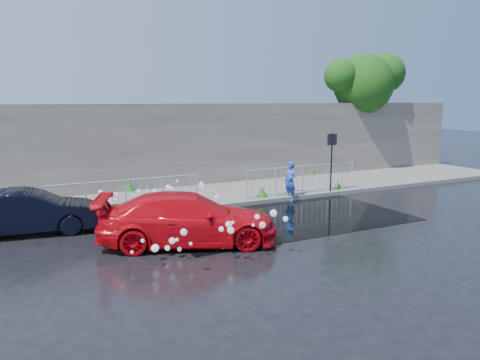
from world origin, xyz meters
The scene contains 14 objects.
ground centered at (0.00, 0.00, 0.00)m, with size 90.00×90.00×0.00m, color black.
pavement centered at (0.00, 5.00, 0.07)m, with size 30.00×4.00×0.15m, color #5E5E59.
curb centered at (0.00, 3.00, 0.08)m, with size 30.00×0.25×0.16m, color #5E5E59.
retaining_wall centered at (0.00, 7.20, 1.90)m, with size 30.00×0.60×3.50m, color #575149.
puddle centered at (0.50, 1.00, 0.01)m, with size 8.00×5.00×0.01m, color black.
sign_post centered at (4.20, 3.10, 1.72)m, with size 0.45×0.06×2.50m.
tree centered at (9.64, 7.41, 4.73)m, with size 4.87×3.12×6.23m.
railing_left centered at (-4.00, 3.35, 0.74)m, with size 5.05×0.05×1.10m.
railing_right centered at (3.00, 3.35, 0.74)m, with size 5.05×0.05×1.10m.
weeds centered at (-0.26, 4.61, 0.33)m, with size 12.17×3.93×0.44m.
water_spray centered at (-3.26, 0.22, 0.72)m, with size 3.62×5.60×1.12m.
red_car centered at (-3.24, -0.39, 0.69)m, with size 1.93×4.74×1.37m, color red.
dark_car centered at (-6.95, 2.60, 0.64)m, with size 1.36×3.90×1.28m, color black.
person centered at (2.20, 3.00, 0.74)m, with size 0.54×0.36×1.49m, color blue.
Camera 1 is at (-7.50, -11.73, 3.81)m, focal length 35.00 mm.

